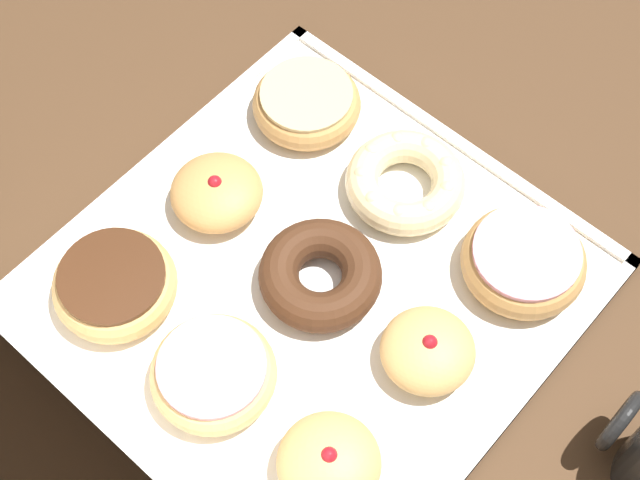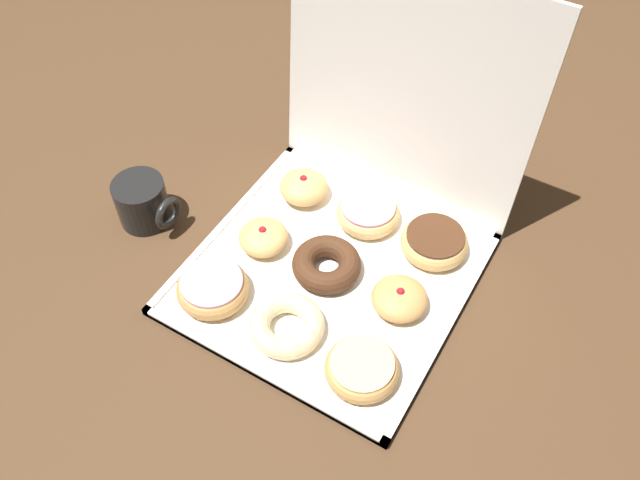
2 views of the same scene
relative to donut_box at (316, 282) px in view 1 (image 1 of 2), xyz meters
The scene contains 12 objects.
ground_plane 0.01m from the donut_box, ahead, with size 3.00×3.00×0.00m, color #4C331E.
donut_box is the anchor object (origin of this frame).
box_lid_open 0.32m from the donut_box, 90.00° to the left, with size 0.44×0.43×0.01m, color white.
pink_frosted_donut_0 0.19m from the donut_box, 135.61° to the right, with size 0.12×0.12×0.04m.
cruller_donut_1 0.13m from the donut_box, 89.59° to the right, with size 0.12×0.12×0.04m.
glazed_ring_donut_2 0.20m from the donut_box, 45.63° to the right, with size 0.11×0.11×0.04m.
jelly_filled_donut_3 0.13m from the donut_box, behind, with size 0.08×0.08×0.05m.
chocolate_cake_ring_donut_4 0.02m from the donut_box, 162.78° to the right, with size 0.11×0.11×0.04m.
jelly_filled_donut_5 0.13m from the donut_box, ahead, with size 0.09×0.09×0.04m.
jelly_filled_donut_6 0.18m from the donut_box, 135.08° to the left, with size 0.09×0.09×0.05m.
pink_frosted_donut_7 0.14m from the donut_box, 90.85° to the left, with size 0.11×0.11×0.04m.
chocolate_frosted_donut_8 0.19m from the donut_box, 45.97° to the left, with size 0.12×0.12×0.04m.
Camera 1 is at (-0.27, 0.30, 0.80)m, focal length 53.06 mm.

